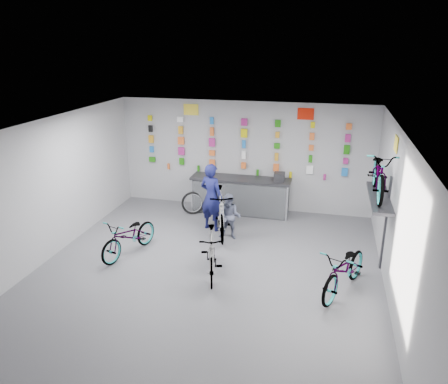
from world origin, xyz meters
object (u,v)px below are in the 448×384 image
(bike_center, at_px, (212,253))
(clerk, at_px, (211,197))
(counter, at_px, (240,196))
(bike_left, at_px, (129,236))
(bike_right, at_px, (345,270))
(bike_service, at_px, (221,212))
(customer, at_px, (230,217))

(bike_center, height_order, clerk, clerk)
(counter, xyz_separation_m, clerk, (-0.48, -1.25, 0.37))
(bike_left, height_order, bike_right, bike_right)
(bike_left, relative_size, bike_service, 0.88)
(bike_service, bearing_deg, customer, -55.15)
(counter, xyz_separation_m, bike_center, (0.13, -3.46, -0.00))
(bike_service, height_order, customer, bike_service)
(bike_left, bearing_deg, bike_center, 4.46)
(counter, relative_size, bike_right, 1.51)
(bike_service, distance_m, customer, 0.35)
(counter, relative_size, bike_left, 1.62)
(counter, xyz_separation_m, bike_left, (-1.87, -3.01, -0.05))
(clerk, bearing_deg, bike_service, 162.51)
(counter, xyz_separation_m, bike_right, (2.71, -3.48, -0.02))
(bike_center, relative_size, bike_right, 0.90)
(bike_left, xyz_separation_m, customer, (1.96, 1.33, 0.12))
(counter, height_order, customer, customer)
(bike_left, distance_m, clerk, 2.29)
(bike_left, relative_size, bike_center, 1.03)
(counter, xyz_separation_m, customer, (0.09, -1.68, 0.07))
(bike_center, bearing_deg, customer, 76.25)
(customer, bearing_deg, bike_service, 144.13)
(clerk, bearing_deg, bike_left, 71.63)
(bike_right, bearing_deg, customer, 169.20)
(bike_center, distance_m, bike_service, 2.02)
(counter, distance_m, bike_left, 3.55)
(bike_left, xyz_separation_m, clerk, (1.40, 1.77, 0.41))
(bike_service, xyz_separation_m, customer, (0.28, -0.21, -0.01))
(bike_service, bearing_deg, bike_center, -98.42)
(bike_service, bearing_deg, bike_right, -52.29)
(bike_center, distance_m, bike_right, 2.59)
(bike_right, height_order, bike_service, bike_service)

